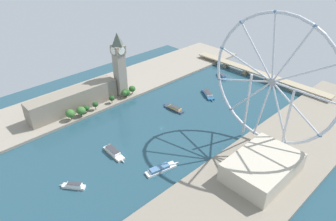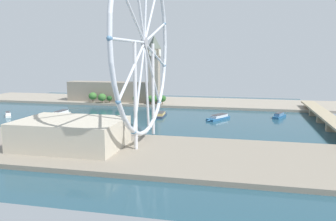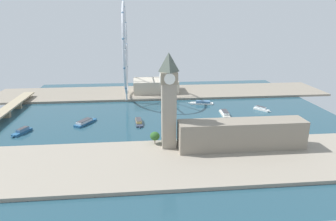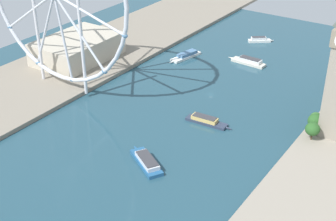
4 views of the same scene
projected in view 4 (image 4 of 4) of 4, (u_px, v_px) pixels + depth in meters
The scene contains 9 objects.
ground_plane at pixel (211, 94), 367.47m from camera, with size 417.19×417.19×0.00m, color #234756.
riverbank_right at pixel (89, 57), 427.54m from camera, with size 90.00×520.00×3.00m, color gray.
tree_row_embankment at pixel (334, 99), 338.34m from camera, with size 13.68×104.90×13.65m.
riverside_hall at pixel (77, 49), 415.63m from camera, with size 48.21×70.55×19.20m, color #BCB29E.
tour_boat_0 at pixel (206, 121), 328.57m from camera, with size 34.21×9.26×4.91m.
tour_boat_2 at pixel (249, 61), 417.25m from camera, with size 35.30×9.80×5.79m.
tour_boat_3 at pixel (146, 161), 286.14m from camera, with size 33.32×23.30×5.33m.
tour_boat_4 at pixel (186, 56), 429.71m from camera, with size 14.20×37.24×4.79m.
tour_boat_5 at pixel (260, 40), 463.66m from camera, with size 21.80×18.16×5.21m.
Camera 4 is at (-157.25, 289.65, 166.15)m, focal length 52.01 mm.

